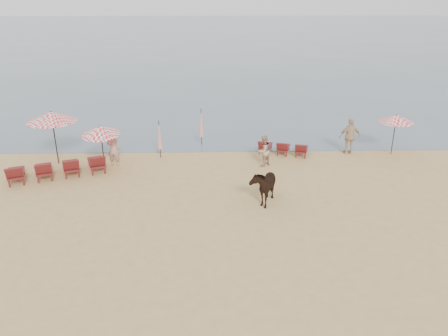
{
  "coord_description": "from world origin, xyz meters",
  "views": [
    {
      "loc": [
        -0.42,
        -12.28,
        8.13
      ],
      "look_at": [
        0.0,
        5.0,
        1.1
      ],
      "focal_mm": 35.0,
      "sensor_mm": 36.0,
      "label": 1
    }
  ],
  "objects_px": {
    "lounger_cluster_left": "(57,168)",
    "cow": "(264,185)",
    "umbrella_closed_left": "(159,135)",
    "umbrella_closed_right": "(201,123)",
    "umbrella_open_left_a": "(52,117)",
    "umbrella_open_right": "(396,118)",
    "beachgoer_right_b": "(350,136)",
    "beachgoer_right_a": "(263,151)",
    "beachgoer_left": "(114,149)",
    "umbrella_open_left_b": "(101,130)",
    "lounger_cluster_right": "(283,147)"
  },
  "relations": [
    {
      "from": "beachgoer_right_b",
      "to": "umbrella_closed_left",
      "type": "bearing_deg",
      "value": 0.42
    },
    {
      "from": "lounger_cluster_right",
      "to": "beachgoer_right_a",
      "type": "distance_m",
      "value": 2.09
    },
    {
      "from": "umbrella_closed_right",
      "to": "umbrella_open_left_a",
      "type": "bearing_deg",
      "value": -159.74
    },
    {
      "from": "umbrella_open_left_b",
      "to": "umbrella_closed_left",
      "type": "bearing_deg",
      "value": 22.78
    },
    {
      "from": "lounger_cluster_right",
      "to": "beachgoer_right_a",
      "type": "xyz_separation_m",
      "value": [
        -1.24,
        -1.63,
        0.4
      ]
    },
    {
      "from": "umbrella_closed_right",
      "to": "cow",
      "type": "bearing_deg",
      "value": -69.43
    },
    {
      "from": "umbrella_open_left_a",
      "to": "umbrella_open_left_b",
      "type": "bearing_deg",
      "value": 5.72
    },
    {
      "from": "umbrella_open_left_b",
      "to": "cow",
      "type": "distance_m",
      "value": 8.37
    },
    {
      "from": "umbrella_open_left_a",
      "to": "umbrella_open_right",
      "type": "xyz_separation_m",
      "value": [
        17.41,
        0.92,
        -0.47
      ]
    },
    {
      "from": "umbrella_open_left_a",
      "to": "umbrella_open_left_b",
      "type": "distance_m",
      "value": 2.71
    },
    {
      "from": "lounger_cluster_left",
      "to": "beachgoer_left",
      "type": "height_order",
      "value": "beachgoer_left"
    },
    {
      "from": "umbrella_closed_left",
      "to": "beachgoer_right_b",
      "type": "bearing_deg",
      "value": 1.92
    },
    {
      "from": "lounger_cluster_left",
      "to": "umbrella_open_left_b",
      "type": "relative_size",
      "value": 2.03
    },
    {
      "from": "umbrella_open_right",
      "to": "umbrella_closed_left",
      "type": "bearing_deg",
      "value": -176.62
    },
    {
      "from": "umbrella_open_right",
      "to": "beachgoer_right_a",
      "type": "xyz_separation_m",
      "value": [
        -7.05,
        -1.49,
        -1.19
      ]
    },
    {
      "from": "cow",
      "to": "beachgoer_right_b",
      "type": "xyz_separation_m",
      "value": [
        5.2,
        5.64,
        0.2
      ]
    },
    {
      "from": "umbrella_open_left_a",
      "to": "beachgoer_right_a",
      "type": "height_order",
      "value": "umbrella_open_left_a"
    },
    {
      "from": "cow",
      "to": "beachgoer_left",
      "type": "distance_m",
      "value": 8.2
    },
    {
      "from": "lounger_cluster_left",
      "to": "umbrella_open_left_a",
      "type": "bearing_deg",
      "value": 87.14
    },
    {
      "from": "beachgoer_left",
      "to": "umbrella_open_left_a",
      "type": "bearing_deg",
      "value": 0.7
    },
    {
      "from": "beachgoer_right_a",
      "to": "lounger_cluster_right",
      "type": "bearing_deg",
      "value": -171.45
    },
    {
      "from": "lounger_cluster_left",
      "to": "cow",
      "type": "relative_size",
      "value": 2.57
    },
    {
      "from": "umbrella_open_left_a",
      "to": "beachgoer_right_b",
      "type": "height_order",
      "value": "umbrella_open_left_a"
    },
    {
      "from": "umbrella_closed_left",
      "to": "umbrella_closed_right",
      "type": "relative_size",
      "value": 0.94
    },
    {
      "from": "umbrella_open_left_b",
      "to": "umbrella_closed_right",
      "type": "xyz_separation_m",
      "value": [
        4.68,
        3.51,
        -0.68
      ]
    },
    {
      "from": "umbrella_closed_left",
      "to": "beachgoer_left",
      "type": "relative_size",
      "value": 1.15
    },
    {
      "from": "lounger_cluster_left",
      "to": "beachgoer_right_b",
      "type": "relative_size",
      "value": 2.41
    },
    {
      "from": "umbrella_open_right",
      "to": "beachgoer_left",
      "type": "xyz_separation_m",
      "value": [
        -14.48,
        -1.24,
        -1.11
      ]
    },
    {
      "from": "lounger_cluster_left",
      "to": "beachgoer_left",
      "type": "distance_m",
      "value": 2.79
    },
    {
      "from": "umbrella_open_left_b",
      "to": "beachgoer_right_a",
      "type": "bearing_deg",
      "value": -6.74
    },
    {
      "from": "umbrella_open_left_b",
      "to": "beachgoer_right_b",
      "type": "height_order",
      "value": "umbrella_open_left_b"
    },
    {
      "from": "umbrella_open_right",
      "to": "umbrella_closed_right",
      "type": "bearing_deg",
      "value": 172.76
    },
    {
      "from": "umbrella_closed_right",
      "to": "beachgoer_right_b",
      "type": "height_order",
      "value": "umbrella_closed_right"
    },
    {
      "from": "umbrella_open_left_b",
      "to": "cow",
      "type": "bearing_deg",
      "value": -35.48
    },
    {
      "from": "lounger_cluster_right",
      "to": "umbrella_open_left_a",
      "type": "xyz_separation_m",
      "value": [
        -11.6,
        -1.05,
        2.06
      ]
    },
    {
      "from": "umbrella_open_right",
      "to": "lounger_cluster_right",
      "type": "bearing_deg",
      "value": -178.86
    },
    {
      "from": "beachgoer_left",
      "to": "beachgoer_right_b",
      "type": "xyz_separation_m",
      "value": [
        12.21,
        1.38,
        0.1
      ]
    },
    {
      "from": "beachgoer_right_a",
      "to": "umbrella_open_right",
      "type": "bearing_deg",
      "value": 147.74
    },
    {
      "from": "lounger_cluster_right",
      "to": "umbrella_open_left_b",
      "type": "relative_size",
      "value": 1.24
    },
    {
      "from": "umbrella_open_left_a",
      "to": "beachgoer_left",
      "type": "xyz_separation_m",
      "value": [
        2.93,
        -0.32,
        -1.58
      ]
    },
    {
      "from": "umbrella_open_left_b",
      "to": "beachgoer_right_a",
      "type": "distance_m",
      "value": 7.92
    },
    {
      "from": "beachgoer_right_b",
      "to": "umbrella_open_right",
      "type": "bearing_deg",
      "value": 174.87
    },
    {
      "from": "lounger_cluster_left",
      "to": "lounger_cluster_right",
      "type": "xyz_separation_m",
      "value": [
        11.02,
        2.81,
        -0.09
      ]
    },
    {
      "from": "umbrella_open_left_a",
      "to": "cow",
      "type": "bearing_deg",
      "value": -0.42
    },
    {
      "from": "beachgoer_left",
      "to": "beachgoer_right_a",
      "type": "relative_size",
      "value": 1.11
    },
    {
      "from": "beachgoer_right_a",
      "to": "umbrella_open_left_b",
      "type": "bearing_deg",
      "value": -42.19
    },
    {
      "from": "umbrella_open_left_b",
      "to": "beachgoer_right_b",
      "type": "relative_size",
      "value": 1.19
    },
    {
      "from": "umbrella_open_right",
      "to": "cow",
      "type": "distance_m",
      "value": 9.36
    },
    {
      "from": "lounger_cluster_left",
      "to": "cow",
      "type": "bearing_deg",
      "value": -37.66
    },
    {
      "from": "umbrella_open_left_a",
      "to": "beachgoer_right_a",
      "type": "distance_m",
      "value": 10.51
    }
  ]
}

